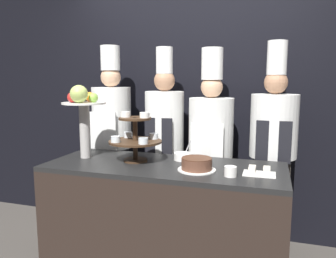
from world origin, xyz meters
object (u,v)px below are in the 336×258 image
object	(u,v)px
cake_round	(197,164)
chef_left	(112,134)
chef_center_right	(211,145)
cake_square_tray	(259,172)
cup_white	(230,171)
tiered_stand	(135,137)
serving_bowl_far	(183,156)
fruit_pedestal	(83,108)
chef_center_left	(164,140)
chef_right	(273,147)

from	to	relation	value
cake_round	chef_left	bearing A→B (deg)	145.13
chef_center_right	cake_square_tray	bearing A→B (deg)	-56.59
cup_white	chef_center_right	bearing A→B (deg)	109.04
tiered_stand	serving_bowl_far	distance (m)	0.40
fruit_pedestal	cake_square_tray	size ratio (longest dim) A/B	2.80
cake_round	chef_center_left	world-z (taller)	chef_center_left
cake_round	chef_right	size ratio (longest dim) A/B	0.14
serving_bowl_far	chef_right	size ratio (longest dim) A/B	0.09
serving_bowl_far	chef_left	world-z (taller)	chef_left
chef_left	chef_right	size ratio (longest dim) A/B	1.00
cake_round	chef_center_left	xyz separation A→B (m)	(-0.46, 0.69, 0.03)
chef_center_left	cup_white	bearing A→B (deg)	-47.85
fruit_pedestal	chef_center_left	xyz separation A→B (m)	(0.47, 0.61, -0.33)
cake_round	chef_center_right	xyz separation A→B (m)	(-0.03, 0.69, 0.01)
cup_white	serving_bowl_far	distance (m)	0.53
fruit_pedestal	serving_bowl_far	size ratio (longest dim) A/B	3.67
cake_round	chef_center_right	bearing A→B (deg)	92.26
tiered_stand	chef_center_left	size ratio (longest dim) A/B	0.22
chef_left	chef_center_right	world-z (taller)	chef_left
cake_round	serving_bowl_far	world-z (taller)	serving_bowl_far
serving_bowl_far	chef_center_left	world-z (taller)	chef_center_left
cake_round	fruit_pedestal	bearing A→B (deg)	174.54
serving_bowl_far	cake_round	bearing A→B (deg)	-57.44
chef_left	tiered_stand	bearing A→B (deg)	-49.57
fruit_pedestal	chef_center_left	world-z (taller)	chef_center_left
chef_right	fruit_pedestal	bearing A→B (deg)	-157.07
tiered_stand	chef_center_right	bearing A→B (deg)	50.61
chef_left	chef_center_right	size ratio (longest dim) A/B	1.03
cake_round	chef_left	size ratio (longest dim) A/B	0.14
cake_square_tray	chef_center_right	xyz separation A→B (m)	(-0.44, 0.67, 0.03)
tiered_stand	chef_left	bearing A→B (deg)	130.43
cake_square_tray	serving_bowl_far	size ratio (longest dim) A/B	1.31
cake_round	chef_left	xyz separation A→B (m)	(-1.00, 0.69, 0.06)
tiered_stand	chef_center_left	distance (m)	0.59
cake_square_tray	chef_left	size ratio (longest dim) A/B	0.11
cake_round	chef_left	world-z (taller)	chef_left
serving_bowl_far	cup_white	bearing A→B (deg)	-39.79
tiered_stand	chef_left	world-z (taller)	chef_left
cup_white	chef_right	xyz separation A→B (m)	(0.26, 0.77, 0.03)
chef_right	tiered_stand	bearing A→B (deg)	-149.97
fruit_pedestal	chef_right	bearing A→B (deg)	22.93
cake_round	chef_center_right	distance (m)	0.70
serving_bowl_far	chef_center_right	bearing A→B (deg)	72.16
serving_bowl_far	chef_center_right	size ratio (longest dim) A/B	0.09
cake_round	cake_square_tray	distance (m)	0.42
tiered_stand	chef_left	xyz separation A→B (m)	(-0.49, 0.58, -0.09)
chef_center_left	chef_right	world-z (taller)	chef_right
cake_square_tray	serving_bowl_far	xyz separation A→B (m)	(-0.58, 0.24, 0.01)
fruit_pedestal	cake_round	world-z (taller)	fruit_pedestal
serving_bowl_far	tiered_stand	bearing A→B (deg)	-156.51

